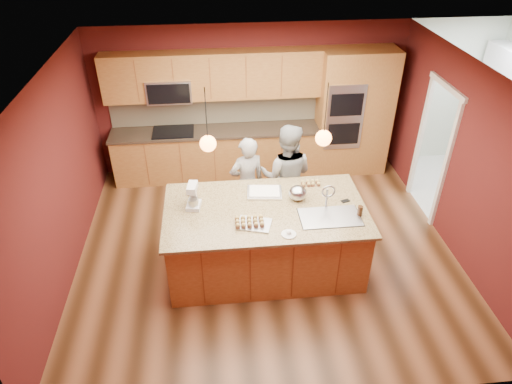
{
  "coord_description": "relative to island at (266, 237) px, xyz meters",
  "views": [
    {
      "loc": [
        -0.69,
        -5.22,
        4.53
      ],
      "look_at": [
        -0.16,
        -0.1,
        1.09
      ],
      "focal_mm": 32.0,
      "sensor_mm": 36.0,
      "label": 1
    }
  ],
  "objects": [
    {
      "name": "floor",
      "position": [
        0.05,
        0.36,
        -0.5
      ],
      "size": [
        5.5,
        5.5,
        0.0
      ],
      "primitive_type": "plane",
      "color": "#3E2412",
      "rests_on": "ground"
    },
    {
      "name": "ceiling",
      "position": [
        0.05,
        0.36,
        2.2
      ],
      "size": [
        5.5,
        5.5,
        0.0
      ],
      "primitive_type": "plane",
      "rotation": [
        3.14,
        0.0,
        0.0
      ],
      "color": "silver",
      "rests_on": "ground"
    },
    {
      "name": "wall_back",
      "position": [
        0.05,
        2.86,
        0.85
      ],
      "size": [
        5.5,
        0.0,
        5.5
      ],
      "primitive_type": "plane",
      "rotation": [
        1.57,
        0.0,
        0.0
      ],
      "color": "#4F1615",
      "rests_on": "ground"
    },
    {
      "name": "wall_front",
      "position": [
        0.05,
        -2.14,
        0.85
      ],
      "size": [
        5.5,
        0.0,
        5.5
      ],
      "primitive_type": "plane",
      "rotation": [
        -1.57,
        0.0,
        0.0
      ],
      "color": "#4F1615",
      "rests_on": "ground"
    },
    {
      "name": "wall_left",
      "position": [
        -2.7,
        0.36,
        0.85
      ],
      "size": [
        0.0,
        5.0,
        5.0
      ],
      "primitive_type": "plane",
      "rotation": [
        1.57,
        0.0,
        1.57
      ],
      "color": "#4F1615",
      "rests_on": "ground"
    },
    {
      "name": "wall_right",
      "position": [
        2.8,
        0.36,
        0.85
      ],
      "size": [
        0.0,
        5.0,
        5.0
      ],
      "primitive_type": "plane",
      "rotation": [
        1.57,
        0.0,
        -1.57
      ],
      "color": "#4F1615",
      "rests_on": "ground"
    },
    {
      "name": "cabinet_run",
      "position": [
        -0.63,
        2.61,
        0.48
      ],
      "size": [
        3.74,
        0.64,
        2.3
      ],
      "color": "brown",
      "rests_on": "floor"
    },
    {
      "name": "oven_column",
      "position": [
        1.89,
        2.56,
        0.65
      ],
      "size": [
        1.3,
        0.62,
        2.3
      ],
      "color": "brown",
      "rests_on": "floor"
    },
    {
      "name": "doorway_trim",
      "position": [
        2.78,
        1.16,
        0.55
      ],
      "size": [
        0.08,
        1.11,
        2.2
      ],
      "primitive_type": null,
      "color": "white",
      "rests_on": "wall_right"
    },
    {
      "name": "pendant_left",
      "position": [
        -0.72,
        0.0,
        1.5
      ],
      "size": [
        0.2,
        0.2,
        0.8
      ],
      "color": "black",
      "rests_on": "ceiling"
    },
    {
      "name": "pendant_right",
      "position": [
        0.69,
        0.0,
        1.5
      ],
      "size": [
        0.2,
        0.2,
        0.8
      ],
      "color": "black",
      "rests_on": "ceiling"
    },
    {
      "name": "island",
      "position": [
        0.0,
        0.0,
        0.0
      ],
      "size": [
        2.69,
        1.5,
        1.37
      ],
      "color": "brown",
      "rests_on": "floor"
    },
    {
      "name": "person_left",
      "position": [
        -0.17,
        1.01,
        0.26
      ],
      "size": [
        0.65,
        0.52,
        1.54
      ],
      "primitive_type": "imported",
      "rotation": [
        0.0,
        0.0,
        3.45
      ],
      "color": "black",
      "rests_on": "floor"
    },
    {
      "name": "person_right",
      "position": [
        0.43,
        1.01,
        0.35
      ],
      "size": [
        0.97,
        0.84,
        1.71
      ],
      "primitive_type": "imported",
      "rotation": [
        0.0,
        0.0,
        2.88
      ],
      "color": "slate",
      "rests_on": "floor"
    },
    {
      "name": "stand_mixer",
      "position": [
        -0.96,
        0.16,
        0.63
      ],
      "size": [
        0.21,
        0.27,
        0.34
      ],
      "rotation": [
        0.0,
        0.0,
        -0.15
      ],
      "color": "silver",
      "rests_on": "island"
    },
    {
      "name": "sheet_cake",
      "position": [
        0.01,
        0.37,
        0.51
      ],
      "size": [
        0.51,
        0.4,
        0.05
      ],
      "rotation": [
        0.0,
        0.0,
        -0.11
      ],
      "color": "white",
      "rests_on": "island"
    },
    {
      "name": "cooling_rack",
      "position": [
        -0.2,
        -0.32,
        0.49
      ],
      "size": [
        0.48,
        0.4,
        0.02
      ],
      "primitive_type": "cube",
      "rotation": [
        0.0,
        0.0,
        -0.29
      ],
      "color": "#B7B9C0",
      "rests_on": "island"
    },
    {
      "name": "mixing_bowl",
      "position": [
        0.45,
        0.19,
        0.58
      ],
      "size": [
        0.25,
        0.25,
        0.21
      ],
      "primitive_type": "ellipsoid",
      "color": "#ACB0B3",
      "rests_on": "island"
    },
    {
      "name": "plate",
      "position": [
        0.21,
        -0.56,
        0.49
      ],
      "size": [
        0.19,
        0.19,
        0.01
      ],
      "primitive_type": "cylinder",
      "color": "silver",
      "rests_on": "island"
    },
    {
      "name": "tumbler",
      "position": [
        1.19,
        -0.26,
        0.55
      ],
      "size": [
        0.07,
        0.07,
        0.14
      ],
      "primitive_type": "cylinder",
      "color": "#311B0D",
      "rests_on": "island"
    },
    {
      "name": "phone",
      "position": [
        1.09,
        0.07,
        0.49
      ],
      "size": [
        0.13,
        0.1,
        0.01
      ],
      "primitive_type": "cube",
      "rotation": [
        0.0,
        0.0,
        0.34
      ],
      "color": "black",
      "rests_on": "island"
    },
    {
      "name": "cupcakes_left",
      "position": [
        -0.99,
        0.52,
        0.52
      ],
      "size": [
        0.15,
        0.23,
        0.07
      ],
      "primitive_type": null,
      "color": "tan",
      "rests_on": "island"
    },
    {
      "name": "cupcakes_rack",
      "position": [
        -0.26,
        -0.31,
        0.54
      ],
      "size": [
        0.38,
        0.23,
        0.07
      ],
      "primitive_type": null,
      "color": "tan",
      "rests_on": "island"
    },
    {
      "name": "cupcakes_right",
      "position": [
        0.7,
        0.52,
        0.52
      ],
      "size": [
        0.28,
        0.14,
        0.06
      ],
      "primitive_type": null,
      "color": "tan",
      "rests_on": "island"
    },
    {
      "name": "washer",
      "position": [
        4.25,
        1.14,
        -0.01
      ],
      "size": [
        0.74,
        0.75,
        0.99
      ],
      "primitive_type": "cube",
      "rotation": [
        0.0,
        0.0,
        0.23
      ],
      "color": "silver",
      "rests_on": "floor"
    },
    {
      "name": "dryer",
      "position": [
        4.24,
        1.82,
        -0.04
      ],
      "size": [
        0.72,
        0.74,
        0.94
      ],
      "primitive_type": "cube",
      "rotation": [
        0.0,
        0.0,
        0.28
      ],
      "color": "silver",
      "rests_on": "floor"
    }
  ]
}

